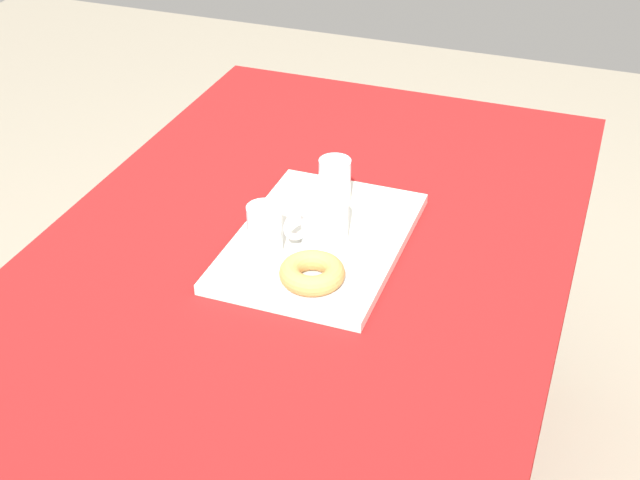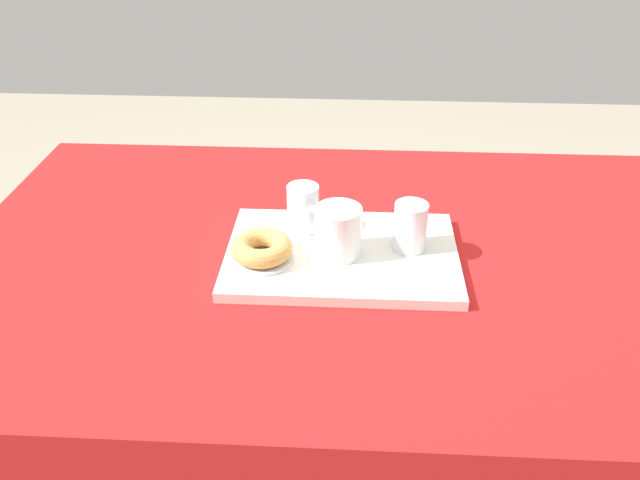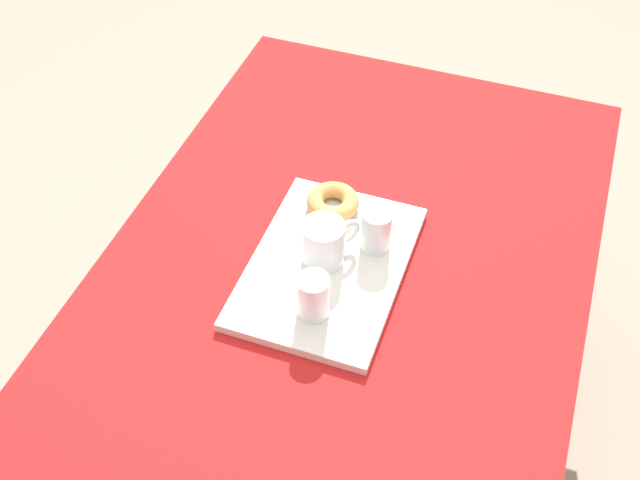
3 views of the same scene
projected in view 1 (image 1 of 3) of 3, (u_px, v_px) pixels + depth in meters
dining_table at (304, 280)px, 1.69m from camera, size 1.50×0.97×0.76m
serving_tray at (320, 241)px, 1.63m from camera, size 0.44×0.30×0.02m
tea_mug_left at (324, 219)px, 1.59m from camera, size 0.12×0.10×0.10m
water_glass_near at (335, 184)px, 1.71m from camera, size 0.06×0.06×0.09m
water_glass_far at (265, 231)px, 1.56m from camera, size 0.06×0.06×0.09m
donut_plate_left at (312, 283)px, 1.50m from camera, size 0.12×0.12×0.01m
sugar_donut_left at (312, 273)px, 1.49m from camera, size 0.11×0.11×0.04m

